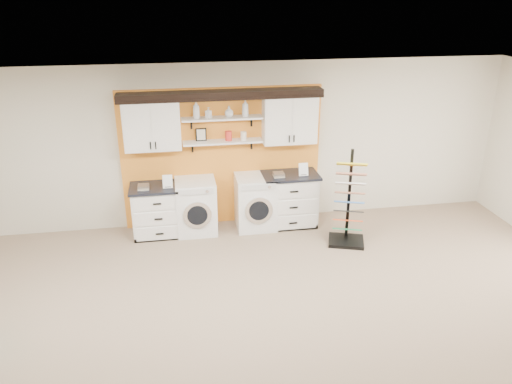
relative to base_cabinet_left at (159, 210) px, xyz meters
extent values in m
plane|color=gray|center=(1.13, -3.64, -0.44)|extent=(10.00, 10.00, 0.00)
plane|color=white|center=(1.13, -3.64, 2.36)|extent=(10.00, 10.00, 0.00)
plane|color=beige|center=(1.13, 0.36, 0.96)|extent=(10.00, 0.00, 10.00)
cube|color=orange|center=(1.13, 0.32, 0.76)|extent=(3.40, 0.07, 2.40)
cube|color=silver|center=(0.00, 0.16, 1.44)|extent=(0.90, 0.34, 0.84)
cube|color=silver|center=(-0.22, -0.02, 1.44)|extent=(0.42, 0.01, 0.78)
cube|color=silver|center=(0.22, -0.02, 1.44)|extent=(0.42, 0.01, 0.78)
cube|color=silver|center=(2.26, 0.16, 1.44)|extent=(0.90, 0.34, 0.84)
cube|color=silver|center=(2.04, -0.02, 1.44)|extent=(0.42, 0.01, 0.78)
cube|color=silver|center=(2.48, -0.02, 1.44)|extent=(0.42, 0.01, 0.78)
cube|color=silver|center=(1.13, 0.16, 1.09)|extent=(1.32, 0.28, 0.03)
cube|color=silver|center=(1.13, 0.16, 1.49)|extent=(1.32, 0.28, 0.03)
cube|color=black|center=(1.13, 0.18, 1.89)|extent=(3.30, 0.40, 0.10)
cube|color=black|center=(1.13, -0.01, 1.83)|extent=(3.30, 0.04, 0.04)
cube|color=black|center=(0.78, 0.21, 1.22)|extent=(0.18, 0.02, 0.22)
cube|color=beige|center=(0.78, 0.20, 1.22)|extent=(0.14, 0.01, 0.18)
cylinder|color=red|center=(1.23, 0.16, 1.19)|extent=(0.11, 0.11, 0.16)
cylinder|color=silver|center=(1.48, 0.16, 1.18)|extent=(0.10, 0.10, 0.14)
cube|color=silver|center=(0.00, 0.01, -0.02)|extent=(0.84, 0.60, 0.84)
cube|color=black|center=(0.00, -0.26, -0.41)|extent=(0.84, 0.06, 0.07)
cube|color=black|center=(0.00, 0.01, 0.42)|extent=(0.89, 0.66, 0.04)
cube|color=silver|center=(0.00, -0.30, 0.25)|extent=(0.76, 0.02, 0.23)
cube|color=silver|center=(0.00, -0.30, -0.02)|extent=(0.76, 0.02, 0.23)
cube|color=silver|center=(0.00, -0.30, -0.29)|extent=(0.76, 0.02, 0.23)
cube|color=silver|center=(2.26, 0.01, 0.01)|extent=(0.91, 0.60, 0.91)
cube|color=black|center=(2.26, -0.26, -0.40)|extent=(0.91, 0.06, 0.07)
cube|color=black|center=(2.26, 0.01, 0.49)|extent=(0.97, 0.66, 0.04)
cube|color=silver|center=(2.26, -0.30, 0.31)|extent=(0.83, 0.02, 0.25)
cube|color=silver|center=(2.26, -0.30, 0.01)|extent=(0.83, 0.02, 0.25)
cube|color=silver|center=(2.26, -0.30, -0.28)|extent=(0.83, 0.02, 0.25)
cube|color=white|center=(0.63, 0.01, 0.03)|extent=(0.67, 0.66, 0.93)
cube|color=silver|center=(0.63, -0.33, 0.42)|extent=(0.57, 0.02, 0.10)
cylinder|color=silver|center=(0.63, -0.33, 0.01)|extent=(0.47, 0.05, 0.47)
cylinder|color=black|center=(0.63, -0.35, 0.01)|extent=(0.33, 0.03, 0.33)
cube|color=white|center=(1.66, 0.01, 0.03)|extent=(0.67, 0.66, 0.94)
cube|color=silver|center=(1.66, -0.33, 0.43)|extent=(0.57, 0.02, 0.10)
cylinder|color=silver|center=(1.66, -0.33, 0.02)|extent=(0.48, 0.05, 0.48)
cylinder|color=black|center=(1.66, -0.35, 0.02)|extent=(0.34, 0.03, 0.34)
cube|color=black|center=(3.03, -0.85, -0.41)|extent=(0.69, 0.63, 0.06)
cube|color=black|center=(3.08, -0.69, 0.37)|extent=(0.06, 0.06, 1.52)
cube|color=#227D4D|center=(3.04, -0.83, -0.20)|extent=(0.53, 0.40, 0.14)
cube|color=#CE4318|center=(3.04, -0.83, -0.04)|extent=(0.53, 0.40, 0.14)
cube|color=black|center=(3.04, -0.83, 0.12)|extent=(0.53, 0.40, 0.14)
cube|color=#3A72CC|center=(3.04, -0.83, 0.28)|extent=(0.53, 0.40, 0.14)
cube|color=#AC6647|center=(3.04, -0.83, 0.44)|extent=(0.53, 0.40, 0.14)
cube|color=white|center=(3.04, -0.83, 0.60)|extent=(0.53, 0.40, 0.14)
cube|color=#C57557|center=(3.04, -0.83, 0.76)|extent=(0.53, 0.40, 0.14)
cube|color=yellow|center=(3.04, -0.83, 0.93)|extent=(0.53, 0.40, 0.14)
imported|color=silver|center=(0.72, 0.16, 1.65)|extent=(0.13, 0.13, 0.29)
imported|color=silver|center=(0.91, 0.16, 1.59)|extent=(0.11, 0.11, 0.17)
imported|color=silver|center=(1.25, 0.16, 1.60)|extent=(0.15, 0.15, 0.18)
imported|color=silver|center=(1.51, 0.16, 1.65)|extent=(0.15, 0.15, 0.28)
camera|label=1|loc=(0.34, -7.79, 3.51)|focal=35.00mm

